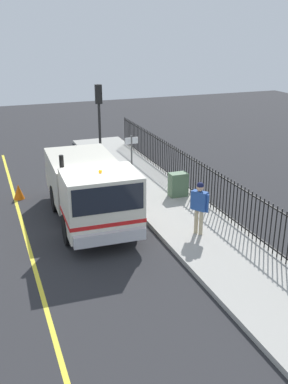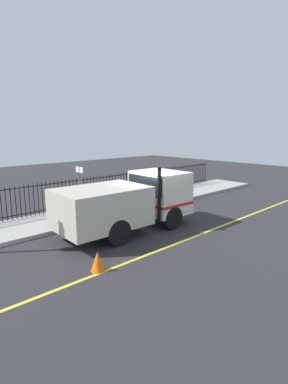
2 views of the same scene
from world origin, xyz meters
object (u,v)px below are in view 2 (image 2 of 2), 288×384
at_px(utility_cabinet, 68,203).
at_px(street_sign, 80,187).
at_px(work_truck, 133,199).
at_px(traffic_cone, 98,261).
at_px(worker_standing, 130,185).

distance_m(utility_cabinet, street_sign, 2.11).
relative_size(work_truck, traffic_cone, 9.86).
distance_m(utility_cabinet, traffic_cone, 6.25).
bearing_deg(work_truck, street_sign, -143.71).
xyz_separation_m(worker_standing, utility_cabinet, (0.81, 3.28, -0.60)).
bearing_deg(traffic_cone, utility_cabinet, -21.38).
distance_m(work_truck, utility_cabinet, 3.87).
bearing_deg(utility_cabinet, traffic_cone, 158.62).
height_order(worker_standing, street_sign, street_sign).
height_order(worker_standing, traffic_cone, worker_standing).
xyz_separation_m(worker_standing, street_sign, (-0.97, 3.62, 0.47)).
height_order(utility_cabinet, traffic_cone, utility_cabinet).
xyz_separation_m(work_truck, worker_standing, (2.88, -2.32, -0.08)).
height_order(work_truck, utility_cabinet, work_truck).
distance_m(worker_standing, street_sign, 3.77).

